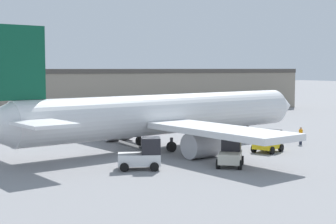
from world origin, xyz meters
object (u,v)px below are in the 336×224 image
airplane (160,115)px  ground_crew_worker (301,135)px  pushback_tug (269,142)px  belt_loader_truck (142,155)px  baggage_tug (231,153)px

airplane → ground_crew_worker: 13.99m
airplane → pushback_tug: 10.14m
airplane → ground_crew_worker: (13.12, -4.36, -2.12)m
belt_loader_truck → airplane: bearing=78.5°
baggage_tug → belt_loader_truck: (-6.41, 2.01, 0.09)m
airplane → ground_crew_worker: airplane is taller
pushback_tug → airplane: bearing=114.2°
baggage_tug → pushback_tug: size_ratio=1.03×
ground_crew_worker → baggage_tug: (-12.40, -6.01, 0.08)m
ground_crew_worker → belt_loader_truck: bearing=98.0°
ground_crew_worker → baggage_tug: baggage_tug is taller
airplane → ground_crew_worker: size_ratio=21.71×
baggage_tug → ground_crew_worker: bearing=-24.5°
belt_loader_truck → ground_crew_worker: bearing=34.7°
ground_crew_worker → airplane: bearing=67.6°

